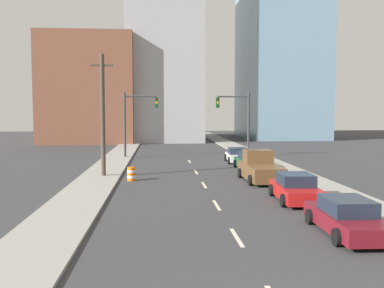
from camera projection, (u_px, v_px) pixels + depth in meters
name	position (u px, v px, depth m)	size (l,w,h in m)	color
sidewalk_left	(124.00, 150.00, 52.40)	(2.93, 89.60, 0.13)	gray
sidewalk_right	(240.00, 149.00, 53.51)	(2.93, 89.60, 0.13)	gray
lane_stripe_at_8m	(237.00, 237.00, 16.08)	(0.16, 2.40, 0.01)	beige
lane_stripe_at_13m	(217.00, 205.00, 21.68)	(0.16, 2.40, 0.01)	beige
lane_stripe_at_19m	(204.00, 185.00, 27.65)	(0.16, 2.40, 0.01)	beige
lane_stripe_at_25m	(196.00, 172.00, 33.60)	(0.16, 2.40, 0.01)	beige
lane_stripe_at_33m	(189.00, 161.00, 40.88)	(0.16, 2.40, 0.01)	beige
building_brick_left	(92.00, 90.00, 68.44)	(14.00, 16.00, 16.45)	brown
building_office_center	(164.00, 48.00, 72.77)	(12.00, 20.00, 31.40)	#A8A8AD
building_glass_right	(280.00, 29.00, 78.06)	(13.00, 20.00, 39.92)	#7A9EB7
traffic_signal_left	(134.00, 116.00, 43.80)	(3.56, 0.35, 6.73)	#38383D
traffic_signal_right	(240.00, 116.00, 44.65)	(3.56, 0.35, 6.73)	#38383D
utility_pole_left_mid	(103.00, 115.00, 30.67)	(1.60, 0.32, 8.84)	#473D33
traffic_barrel	(131.00, 174.00, 29.36)	(0.56, 0.56, 0.95)	orange
sedan_maroon	(347.00, 217.00, 16.52)	(2.23, 4.83, 1.40)	maroon
sedan_red	(296.00, 189.00, 22.62)	(2.37, 4.66, 1.47)	red
pickup_truck_brown	(260.00, 169.00, 29.32)	(2.47, 5.33, 2.09)	brown
sedan_green	(250.00, 161.00, 35.28)	(2.21, 4.39, 1.46)	#1E6033
sedan_white	(237.00, 156.00, 40.23)	(2.21, 4.35, 1.37)	silver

